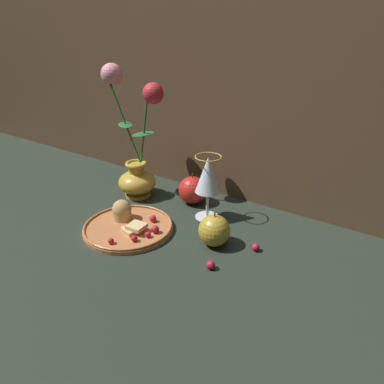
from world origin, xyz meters
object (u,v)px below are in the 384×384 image
at_px(apple_beside_vase, 214,231).
at_px(apple_near_glass, 191,190).
at_px(vase, 135,154).
at_px(wine_glass, 208,177).
at_px(plate_with_pastries, 128,224).

relative_size(apple_beside_vase, apple_near_glass, 0.95).
xyz_separation_m(vase, apple_near_glass, (0.16, 0.05, -0.09)).
bearing_deg(wine_glass, apple_near_glass, 149.87).
bearing_deg(apple_near_glass, plate_with_pastries, -103.11).
height_order(plate_with_pastries, wine_glass, wine_glass).
height_order(wine_glass, apple_near_glass, wine_glass).
relative_size(plate_with_pastries, apple_beside_vase, 2.59).
relative_size(plate_with_pastries, wine_glass, 1.30).
bearing_deg(apple_beside_vase, apple_near_glass, 137.75).
distance_m(wine_glass, apple_near_glass, 0.12).
bearing_deg(wine_glass, apple_beside_vase, -51.19).
distance_m(plate_with_pastries, apple_beside_vase, 0.23).
relative_size(wine_glass, apple_near_glass, 1.89).
relative_size(vase, apple_beside_vase, 4.28).
height_order(plate_with_pastries, apple_beside_vase, apple_beside_vase).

